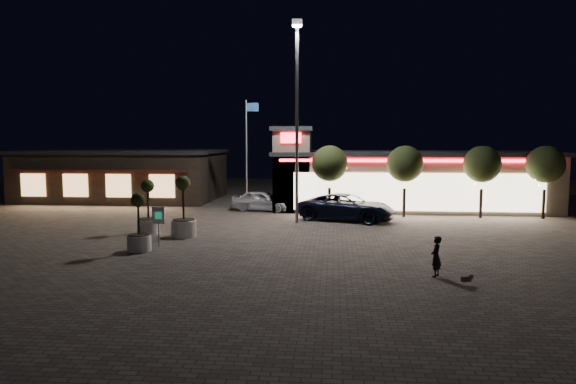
# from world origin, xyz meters

# --- Properties ---
(ground) EXTENTS (90.00, 90.00, 0.00)m
(ground) POSITION_xyz_m (0.00, 0.00, 0.00)
(ground) COLOR #6B6256
(ground) RESTS_ON ground
(retail_building) EXTENTS (20.40, 8.40, 6.10)m
(retail_building) POSITION_xyz_m (9.51, 15.82, 2.21)
(retail_building) COLOR gray
(retail_building) RESTS_ON ground
(restaurant_building) EXTENTS (16.40, 11.00, 4.30)m
(restaurant_building) POSITION_xyz_m (-14.00, 19.97, 2.16)
(restaurant_building) COLOR #382D23
(restaurant_building) RESTS_ON ground
(floodlight_pole) EXTENTS (0.60, 0.40, 12.38)m
(floodlight_pole) POSITION_xyz_m (2.00, 8.00, 7.02)
(floodlight_pole) COLOR gray
(floodlight_pole) RESTS_ON ground
(flagpole) EXTENTS (0.95, 0.10, 8.00)m
(flagpole) POSITION_xyz_m (-1.90, 13.00, 4.74)
(flagpole) COLOR white
(flagpole) RESTS_ON ground
(string_tree_a) EXTENTS (2.42, 2.42, 4.79)m
(string_tree_a) POSITION_xyz_m (4.00, 11.00, 3.56)
(string_tree_a) COLOR #332319
(string_tree_a) RESTS_ON ground
(string_tree_b) EXTENTS (2.42, 2.42, 4.79)m
(string_tree_b) POSITION_xyz_m (9.00, 11.00, 3.56)
(string_tree_b) COLOR #332319
(string_tree_b) RESTS_ON ground
(string_tree_c) EXTENTS (2.42, 2.42, 4.79)m
(string_tree_c) POSITION_xyz_m (14.00, 11.00, 3.56)
(string_tree_c) COLOR #332319
(string_tree_c) RESTS_ON ground
(string_tree_d) EXTENTS (2.42, 2.42, 4.79)m
(string_tree_d) POSITION_xyz_m (18.00, 11.00, 3.56)
(string_tree_d) COLOR #332319
(string_tree_d) RESTS_ON ground
(pickup_truck) EXTENTS (6.71, 4.67, 1.70)m
(pickup_truck) POSITION_xyz_m (5.15, 9.21, 0.85)
(pickup_truck) COLOR black
(pickup_truck) RESTS_ON ground
(white_sedan) EXTENTS (4.64, 2.57, 1.49)m
(white_sedan) POSITION_xyz_m (-0.91, 13.08, 0.75)
(white_sedan) COLOR silver
(white_sedan) RESTS_ON ground
(pedestrian) EXTENTS (0.59, 0.67, 1.54)m
(pedestrian) POSITION_xyz_m (8.13, -4.34, 0.77)
(pedestrian) COLOR black
(pedestrian) RESTS_ON ground
(dog) EXTENTS (0.47, 0.31, 0.26)m
(dog) POSITION_xyz_m (9.04, -5.40, 0.25)
(dog) COLOR #59514C
(dog) RESTS_ON ground
(planter_left) EXTENTS (1.22, 1.22, 3.01)m
(planter_left) POSITION_xyz_m (-5.84, 3.39, 0.93)
(planter_left) COLOR silver
(planter_left) RESTS_ON ground
(planter_mid) EXTENTS (1.10, 1.10, 2.71)m
(planter_mid) POSITION_xyz_m (-4.69, -0.94, 0.84)
(planter_mid) COLOR silver
(planter_mid) RESTS_ON ground
(planter_right) EXTENTS (1.33, 1.33, 3.27)m
(planter_right) POSITION_xyz_m (-3.66, 2.75, 1.01)
(planter_right) COLOR silver
(planter_right) RESTS_ON ground
(valet_sign) EXTENTS (0.64, 0.12, 1.92)m
(valet_sign) POSITION_xyz_m (-4.15, 0.22, 1.34)
(valet_sign) COLOR gray
(valet_sign) RESTS_ON ground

